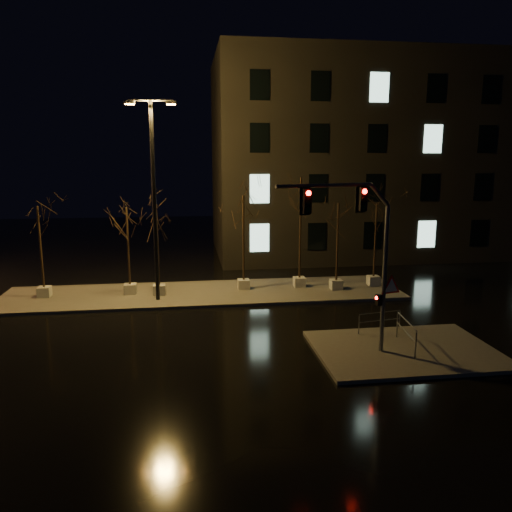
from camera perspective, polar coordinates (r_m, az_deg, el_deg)
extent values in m
plane|color=black|center=(22.34, -5.37, -8.52)|extent=(90.00, 90.00, 0.00)
cube|color=#4C4944|center=(28.05, -5.94, -4.28)|extent=(22.00, 5.00, 0.15)
cube|color=#4C4944|center=(20.78, 16.60, -10.27)|extent=(7.00, 5.00, 0.15)
cube|color=black|center=(41.76, 13.13, 10.83)|extent=(25.00, 12.00, 15.00)
cube|color=#ACABA0|center=(29.24, -23.03, -3.78)|extent=(0.65, 0.65, 0.55)
cylinder|color=black|center=(28.75, -23.40, 0.95)|extent=(0.11, 0.11, 4.35)
cube|color=#ACABA0|center=(28.37, -14.17, -3.66)|extent=(0.65, 0.65, 0.55)
cylinder|color=black|center=(27.88, -14.41, 1.09)|extent=(0.11, 0.11, 4.22)
cube|color=#ACABA0|center=(27.84, -10.99, -3.80)|extent=(0.65, 0.65, 0.55)
cylinder|color=black|center=(27.35, -11.17, 0.88)|extent=(0.11, 0.11, 4.07)
cube|color=#ACABA0|center=(28.53, -1.42, -3.23)|extent=(0.65, 0.65, 0.55)
cylinder|color=black|center=(27.99, -1.45, 2.05)|extent=(0.11, 0.11, 4.77)
cube|color=#ACABA0|center=(29.14, 4.98, -2.97)|extent=(0.65, 0.65, 0.55)
cylinder|color=black|center=(28.54, 5.08, 3.18)|extent=(0.11, 0.11, 5.75)
cube|color=#ACABA0|center=(28.84, 9.13, -3.22)|extent=(0.65, 0.65, 0.55)
cylinder|color=black|center=(28.34, 9.28, 1.61)|extent=(0.11, 0.11, 4.37)
cube|color=#ACABA0|center=(30.15, 13.26, -2.75)|extent=(0.65, 0.65, 0.55)
cylinder|color=black|center=(29.68, 13.47, 1.76)|extent=(0.11, 0.11, 4.26)
cylinder|color=slate|center=(19.44, 14.45, -2.70)|extent=(0.17, 0.17, 5.63)
cylinder|color=slate|center=(17.45, 7.94, 7.98)|extent=(3.66, 1.08, 0.13)
cube|color=black|center=(18.31, 12.08, 6.37)|extent=(0.32, 0.27, 0.84)
cube|color=black|center=(17.13, 5.82, 6.25)|extent=(0.32, 0.27, 0.84)
cube|color=black|center=(19.51, 13.86, -4.90)|extent=(0.24, 0.22, 0.42)
cone|color=red|center=(19.64, 15.15, -3.44)|extent=(0.95, 0.27, 0.98)
sphere|color=#FF0C07|center=(18.95, 14.94, 7.25)|extent=(0.17, 0.17, 0.17)
cylinder|color=black|center=(26.05, -11.55, 5.88)|extent=(0.20, 0.20, 10.14)
cylinder|color=black|center=(26.10, -12.00, 17.03)|extent=(2.23, 0.29, 0.10)
cube|color=orange|center=(26.25, -14.26, 16.56)|extent=(0.53, 0.33, 0.20)
cube|color=orange|center=(25.95, -9.67, 16.80)|extent=(0.53, 0.33, 0.20)
cylinder|color=slate|center=(21.76, 11.68, -7.70)|extent=(0.05, 0.05, 0.81)
cylinder|color=slate|center=(22.77, 16.08, -7.07)|extent=(0.05, 0.05, 0.81)
cylinder|color=slate|center=(22.11, 13.99, -6.28)|extent=(1.96, 0.37, 0.04)
cylinder|color=slate|center=(22.22, 13.94, -7.16)|extent=(1.96, 0.37, 0.04)
cylinder|color=slate|center=(19.71, 17.78, -9.71)|extent=(0.06, 0.06, 1.02)
cylinder|color=slate|center=(21.74, 15.83, -7.63)|extent=(0.06, 0.06, 1.02)
cylinder|color=slate|center=(20.54, 16.85, -7.12)|extent=(0.31, 2.27, 0.05)
cylinder|color=slate|center=(20.68, 16.78, -8.32)|extent=(0.31, 2.27, 0.05)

